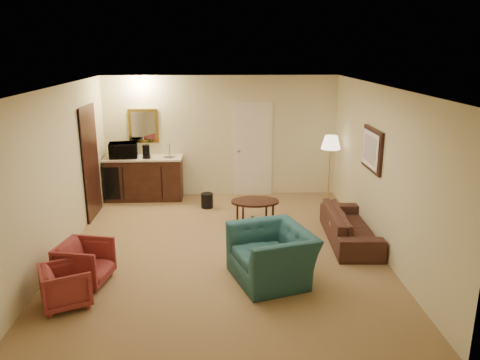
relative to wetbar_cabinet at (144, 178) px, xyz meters
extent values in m
plane|color=olive|center=(1.65, -2.72, -0.46)|extent=(6.00, 6.00, 0.00)
cube|color=beige|center=(1.65, 0.28, 0.84)|extent=(5.00, 0.02, 2.60)
cube|color=beige|center=(-0.85, -2.72, 0.84)|extent=(0.02, 6.00, 2.60)
cube|color=beige|center=(4.15, -2.72, 0.84)|extent=(0.02, 6.00, 2.60)
cube|color=white|center=(1.65, -2.72, 2.14)|extent=(5.00, 6.00, 0.02)
cube|color=beige|center=(2.35, 0.25, 0.56)|extent=(0.82, 0.06, 2.05)
cube|color=black|center=(-0.82, -1.02, 0.59)|extent=(0.06, 0.98, 2.10)
cube|color=gold|center=(0.00, 0.25, 1.09)|extent=(0.62, 0.04, 0.72)
cube|color=black|center=(4.11, -2.32, 1.09)|extent=(0.06, 0.90, 0.70)
cube|color=#381B12|center=(0.00, 0.00, 0.00)|extent=(1.64, 0.58, 0.92)
imported|color=black|center=(3.80, -2.45, -0.10)|extent=(0.62, 1.86, 0.72)
imported|color=#204950|center=(2.34, -3.75, 0.04)|extent=(1.05, 1.31, 0.99)
imported|color=maroon|center=(-0.25, -3.74, -0.13)|extent=(0.72, 0.75, 0.66)
imported|color=maroon|center=(-0.33, -4.32, -0.17)|extent=(0.73, 0.74, 0.59)
cube|color=black|center=(2.25, -1.72, -0.21)|extent=(0.99, 0.79, 0.50)
cube|color=gold|center=(3.85, -0.59, 0.27)|extent=(0.51, 0.51, 1.47)
cylinder|color=black|center=(1.35, -0.64, -0.31)|extent=(0.25, 0.25, 0.30)
imported|color=black|center=(-0.41, -0.01, 0.66)|extent=(0.61, 0.39, 0.39)
cylinder|color=black|center=(0.08, -0.09, 0.60)|extent=(0.17, 0.17, 0.29)
camera|label=1|loc=(1.64, -9.71, 2.70)|focal=35.00mm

